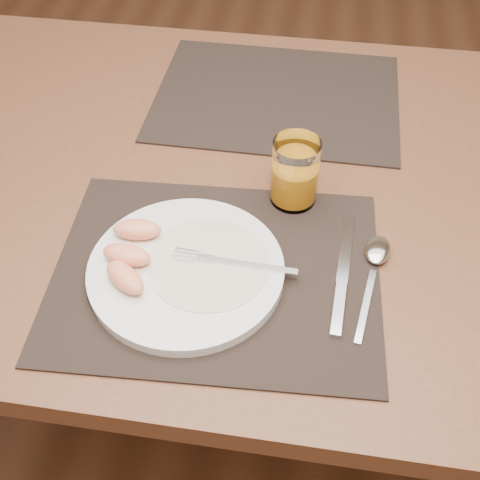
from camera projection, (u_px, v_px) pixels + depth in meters
The scene contains 11 objects.
ground at pixel (250, 397), 1.53m from camera, with size 5.00×5.00×0.00m, color #542F1C.
table at pixel (254, 209), 1.04m from camera, with size 1.40×0.90×0.75m.
placemat_near at pixel (216, 273), 0.84m from camera, with size 0.45×0.35×0.00m, color black.
placemat_far at pixel (277, 97), 1.13m from camera, with size 0.45×0.35×0.00m, color black.
plate at pixel (186, 270), 0.83m from camera, with size 0.27×0.27×0.02m, color white.
plate_dressing at pixel (209, 263), 0.82m from camera, with size 0.17×0.17×0.00m.
fork at pixel (223, 261), 0.82m from camera, with size 0.18×0.03×0.00m.
knife at pixel (342, 282), 0.82m from camera, with size 0.03×0.22×0.01m.
spoon at pixel (376, 258), 0.84m from camera, with size 0.05×0.19×0.01m.
juice_glass at pixel (295, 175), 0.90m from camera, with size 0.07×0.07×0.11m.
grapefruit_wedges at pixel (130, 253), 0.82m from camera, with size 0.08×0.14×0.03m.
Camera 1 is at (0.09, -0.74, 1.39)m, focal length 45.00 mm.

